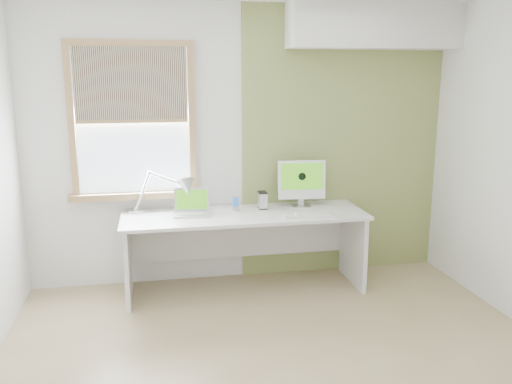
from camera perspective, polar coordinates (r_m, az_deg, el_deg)
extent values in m
cube|color=tan|center=(3.87, 3.12, -18.21)|extent=(4.00, 3.50, 0.02)
cube|color=white|center=(5.10, -1.53, 5.01)|extent=(4.00, 0.02, 2.60)
cube|color=white|center=(1.81, 17.48, -9.81)|extent=(4.00, 0.02, 2.60)
cube|color=olive|center=(5.33, 9.21, 5.19)|extent=(2.00, 0.02, 2.60)
cube|color=white|center=(5.22, 12.47, 17.01)|extent=(1.60, 0.40, 0.42)
cube|color=#A37D4D|center=(5.01, -19.14, 7.07)|extent=(0.06, 0.06, 1.42)
cube|color=#A37D4D|center=(4.97, -6.86, 7.63)|extent=(0.06, 0.06, 1.42)
cube|color=#A37D4D|center=(4.95, -13.43, 15.24)|extent=(1.00, 0.06, 0.06)
cube|color=#A37D4D|center=(5.05, -12.65, -0.33)|extent=(1.20, 0.14, 0.06)
cube|color=#D1E2F9|center=(4.98, -13.02, 7.41)|extent=(1.00, 0.01, 1.30)
cube|color=beige|center=(4.92, -13.22, 11.13)|extent=(0.98, 0.02, 0.65)
cube|color=#A37D4D|center=(4.94, -13.03, 7.37)|extent=(0.98, 0.03, 0.03)
cube|color=silver|center=(4.84, -1.22, -2.48)|extent=(2.20, 0.70, 0.03)
cube|color=silver|center=(4.89, -13.52, -7.16)|extent=(0.04, 0.64, 0.70)
cube|color=silver|center=(5.22, 10.30, -5.74)|extent=(0.04, 0.64, 0.70)
cube|color=silver|center=(5.21, -1.81, -4.39)|extent=(2.08, 0.02, 0.48)
cylinder|color=#B8BABD|center=(5.00, -12.67, -1.98)|extent=(0.17, 0.17, 0.02)
sphere|color=#B8BABD|center=(4.99, -12.68, -1.79)|extent=(0.05, 0.05, 0.05)
cylinder|color=#B8BABD|center=(4.95, -12.00, 0.10)|extent=(0.16, 0.03, 0.34)
sphere|color=#B8BABD|center=(4.91, -11.30, 2.02)|extent=(0.04, 0.04, 0.04)
cylinder|color=#B8BABD|center=(4.90, -9.52, 1.40)|extent=(0.31, 0.08, 0.13)
sphere|color=#B8BABD|center=(4.89, -7.74, 0.78)|extent=(0.04, 0.04, 0.04)
cone|color=#B8BABD|center=(4.89, -7.40, 0.46)|extent=(0.24, 0.27, 0.21)
cube|color=#B8BABD|center=(4.81, -6.88, -2.37)|extent=(0.34, 0.25, 0.02)
cube|color=#B2B5B7|center=(4.81, -6.88, -2.26)|extent=(0.28, 0.16, 0.00)
cube|color=#B8BABD|center=(4.89, -6.87, -0.77)|extent=(0.32, 0.10, 0.21)
cube|color=#3E8A13|center=(4.88, -6.87, -0.79)|extent=(0.28, 0.08, 0.17)
cylinder|color=#B8BABD|center=(4.93, -2.19, -1.87)|extent=(0.08, 0.08, 0.02)
cube|color=#B8BABD|center=(4.92, -2.19, -1.07)|extent=(0.06, 0.01, 0.12)
cube|color=#194C99|center=(4.91, -2.18, -1.08)|extent=(0.05, 0.00, 0.09)
cube|color=#B8BABD|center=(4.99, 0.70, -0.88)|extent=(0.08, 0.12, 0.16)
cube|color=black|center=(4.98, 0.70, -0.04)|extent=(0.08, 0.13, 0.01)
cube|color=black|center=(5.01, 0.70, -1.69)|extent=(0.08, 0.13, 0.01)
cube|color=#B8BABD|center=(5.10, 4.87, -1.49)|extent=(0.18, 0.16, 0.01)
cube|color=#B8BABD|center=(5.11, 4.84, -0.58)|extent=(0.06, 0.02, 0.15)
cube|color=white|center=(5.06, 4.89, 1.32)|extent=(0.45, 0.12, 0.37)
cube|color=#3E8A13|center=(5.03, 4.95, 1.67)|extent=(0.39, 0.07, 0.25)
cylinder|color=black|center=(5.03, 4.95, 1.67)|extent=(0.07, 0.02, 0.07)
cube|color=white|center=(4.74, 5.66, -2.56)|extent=(0.46, 0.18, 0.02)
cube|color=white|center=(4.74, 5.67, -2.45)|extent=(0.43, 0.14, 0.00)
ellipsoid|color=white|center=(4.75, 4.42, -2.42)|extent=(0.09, 0.12, 0.03)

